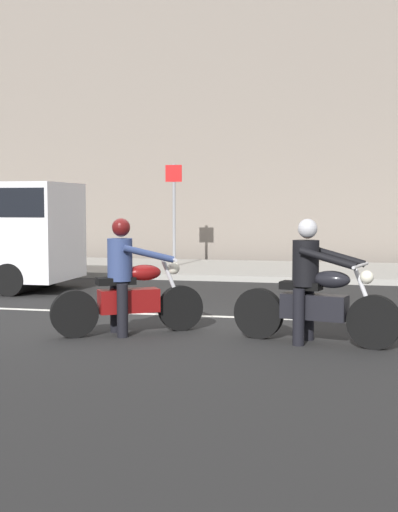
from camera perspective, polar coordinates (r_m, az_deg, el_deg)
name	(u,v)px	position (r m, az deg, el deg)	size (l,w,h in m)	color
ground_plane	(124,323)	(10.45, -6.19, -5.54)	(80.00, 80.00, 0.00)	black
sidewalk_slab	(224,269)	(18.13, 2.05, -1.11)	(40.00, 4.40, 0.14)	#99968E
building_facade	(245,60)	(21.84, 3.83, 15.82)	(40.00, 1.40, 12.29)	slate
lane_marking_stripe	(191,315)	(11.08, -0.68, -4.93)	(18.00, 0.14, 0.01)	silver
motorcycle_with_rider_denim_blue	(128,287)	(9.49, -5.91, -2.56)	(1.86, 1.27, 1.59)	black
motorcycle_with_rider_black_leather	(314,293)	(8.92, 9.44, -3.03)	(2.16, 0.83, 1.60)	black
street_sign_post	(174,205)	(18.22, -2.08, 4.25)	(0.44, 0.08, 2.70)	gray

